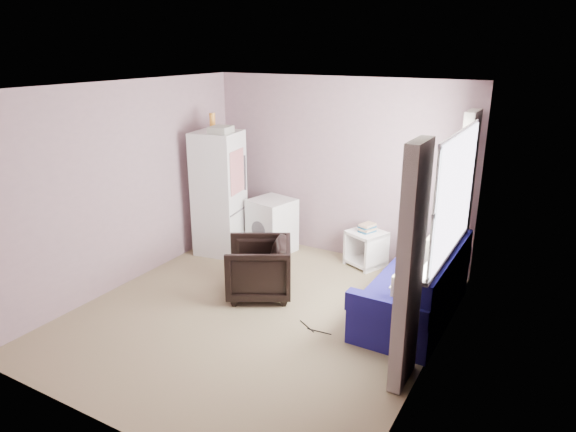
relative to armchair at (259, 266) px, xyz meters
name	(u,v)px	position (x,y,z in m)	size (l,w,h in m)	color
room	(258,208)	(0.26, -0.40, 0.87)	(3.84, 4.24, 2.54)	#8F7E5E
armchair	(259,266)	(0.00, 0.00, 0.00)	(0.74, 0.70, 0.76)	black
fridge	(219,193)	(-1.23, 0.91, 0.51)	(0.70, 0.70, 2.00)	silver
washing_machine	(272,224)	(-0.59, 1.28, 0.03)	(0.66, 0.66, 0.79)	silver
side_table	(366,246)	(0.80, 1.47, -0.10)	(0.58, 0.58, 0.60)	white
sofa	(418,292)	(1.82, 0.41, -0.08)	(0.85, 1.85, 0.82)	navy
window_dressing	(442,230)	(2.03, 0.29, 0.72)	(0.17, 2.62, 2.18)	white
floor_cables	(313,329)	(0.93, -0.40, -0.38)	(0.42, 0.15, 0.01)	black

